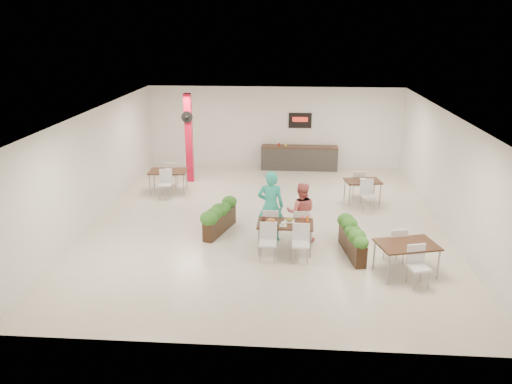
{
  "coord_description": "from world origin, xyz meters",
  "views": [
    {
      "loc": [
        0.67,
        -13.57,
        5.49
      ],
      "look_at": [
        -0.27,
        -0.58,
        1.1
      ],
      "focal_mm": 35.0,
      "sensor_mm": 36.0,
      "label": 1
    }
  ],
  "objects_px": {
    "red_column": "(189,137)",
    "diner_man": "(271,206)",
    "planter_left": "(220,216)",
    "side_table_a": "(168,174)",
    "planter_right": "(353,237)",
    "side_table_b": "(363,184)",
    "service_counter": "(299,157)",
    "main_table": "(285,227)",
    "side_table_c": "(407,248)",
    "diner_woman": "(301,212)"
  },
  "relations": [
    {
      "from": "service_counter",
      "to": "main_table",
      "type": "relative_size",
      "value": 1.83
    },
    {
      "from": "side_table_b",
      "to": "side_table_c",
      "type": "relative_size",
      "value": 1.0
    },
    {
      "from": "red_column",
      "to": "diner_woman",
      "type": "distance_m",
      "value": 6.5
    },
    {
      "from": "side_table_b",
      "to": "side_table_c",
      "type": "distance_m",
      "value": 4.85
    },
    {
      "from": "side_table_c",
      "to": "planter_right",
      "type": "bearing_deg",
      "value": 125.48
    },
    {
      "from": "side_table_c",
      "to": "service_counter",
      "type": "bearing_deg",
      "value": 90.47
    },
    {
      "from": "side_table_b",
      "to": "red_column",
      "type": "bearing_deg",
      "value": 152.79
    },
    {
      "from": "side_table_a",
      "to": "side_table_c",
      "type": "xyz_separation_m",
      "value": [
        6.87,
        -5.5,
        0.0
      ]
    },
    {
      "from": "diner_man",
      "to": "planter_right",
      "type": "xyz_separation_m",
      "value": [
        2.08,
        -0.77,
        -0.48
      ]
    },
    {
      "from": "side_table_b",
      "to": "side_table_c",
      "type": "bearing_deg",
      "value": -94.86
    },
    {
      "from": "planter_left",
      "to": "side_table_b",
      "type": "bearing_deg",
      "value": 32.67
    },
    {
      "from": "diner_woman",
      "to": "side_table_a",
      "type": "relative_size",
      "value": 0.98
    },
    {
      "from": "service_counter",
      "to": "diner_woman",
      "type": "height_order",
      "value": "service_counter"
    },
    {
      "from": "side_table_b",
      "to": "planter_left",
      "type": "bearing_deg",
      "value": -156.61
    },
    {
      "from": "planter_left",
      "to": "red_column",
      "type": "bearing_deg",
      "value": 110.59
    },
    {
      "from": "red_column",
      "to": "main_table",
      "type": "distance_m",
      "value": 6.82
    },
    {
      "from": "service_counter",
      "to": "side_table_a",
      "type": "xyz_separation_m",
      "value": [
        -4.51,
        -3.14,
        0.14
      ]
    },
    {
      "from": "main_table",
      "to": "diner_man",
      "type": "height_order",
      "value": "diner_man"
    },
    {
      "from": "main_table",
      "to": "diner_man",
      "type": "relative_size",
      "value": 0.86
    },
    {
      "from": "diner_man",
      "to": "side_table_a",
      "type": "height_order",
      "value": "diner_man"
    },
    {
      "from": "planter_left",
      "to": "planter_right",
      "type": "xyz_separation_m",
      "value": [
        3.5,
        -1.19,
        -0.01
      ]
    },
    {
      "from": "diner_man",
      "to": "service_counter",
      "type": "bearing_deg",
      "value": -95.73
    },
    {
      "from": "red_column",
      "to": "diner_man",
      "type": "height_order",
      "value": "red_column"
    },
    {
      "from": "planter_left",
      "to": "side_table_b",
      "type": "height_order",
      "value": "side_table_b"
    },
    {
      "from": "planter_right",
      "to": "diner_woman",
      "type": "bearing_deg",
      "value": 148.89
    },
    {
      "from": "main_table",
      "to": "diner_woman",
      "type": "relative_size",
      "value": 1.02
    },
    {
      "from": "planter_left",
      "to": "side_table_a",
      "type": "bearing_deg",
      "value": 123.71
    },
    {
      "from": "service_counter",
      "to": "planter_right",
      "type": "bearing_deg",
      "value": -80.8
    },
    {
      "from": "red_column",
      "to": "planter_left",
      "type": "height_order",
      "value": "red_column"
    },
    {
      "from": "red_column",
      "to": "service_counter",
      "type": "distance_m",
      "value": 4.56
    },
    {
      "from": "service_counter",
      "to": "planter_right",
      "type": "height_order",
      "value": "service_counter"
    },
    {
      "from": "diner_woman",
      "to": "side_table_a",
      "type": "height_order",
      "value": "diner_woman"
    },
    {
      "from": "planter_left",
      "to": "side_table_b",
      "type": "relative_size",
      "value": 0.99
    },
    {
      "from": "red_column",
      "to": "side_table_a",
      "type": "relative_size",
      "value": 1.95
    },
    {
      "from": "planter_left",
      "to": "side_table_b",
      "type": "distance_m",
      "value": 5.04
    },
    {
      "from": "planter_left",
      "to": "planter_right",
      "type": "height_order",
      "value": "planter_right"
    },
    {
      "from": "side_table_a",
      "to": "side_table_b",
      "type": "distance_m",
      "value": 6.53
    },
    {
      "from": "side_table_c",
      "to": "diner_woman",
      "type": "bearing_deg",
      "value": 129.82
    },
    {
      "from": "diner_man",
      "to": "planter_right",
      "type": "distance_m",
      "value": 2.27
    },
    {
      "from": "planter_left",
      "to": "side_table_c",
      "type": "bearing_deg",
      "value": -24.64
    },
    {
      "from": "red_column",
      "to": "diner_woman",
      "type": "xyz_separation_m",
      "value": [
        3.97,
        -5.08,
        -0.84
      ]
    },
    {
      "from": "side_table_b",
      "to": "side_table_c",
      "type": "height_order",
      "value": "same"
    },
    {
      "from": "diner_man",
      "to": "main_table",
      "type": "bearing_deg",
      "value": 121.87
    },
    {
      "from": "service_counter",
      "to": "planter_left",
      "type": "height_order",
      "value": "service_counter"
    },
    {
      "from": "red_column",
      "to": "side_table_c",
      "type": "distance_m",
      "value": 9.35
    },
    {
      "from": "main_table",
      "to": "planter_left",
      "type": "relative_size",
      "value": 1.0
    },
    {
      "from": "service_counter",
      "to": "side_table_a",
      "type": "bearing_deg",
      "value": -145.17
    },
    {
      "from": "service_counter",
      "to": "diner_woman",
      "type": "relative_size",
      "value": 1.86
    },
    {
      "from": "diner_woman",
      "to": "side_table_c",
      "type": "height_order",
      "value": "diner_woman"
    },
    {
      "from": "diner_woman",
      "to": "planter_left",
      "type": "height_order",
      "value": "diner_woman"
    }
  ]
}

